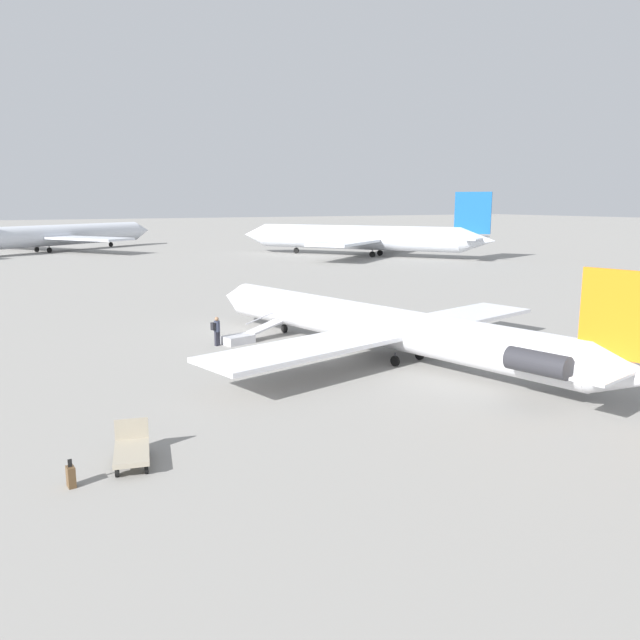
{
  "coord_description": "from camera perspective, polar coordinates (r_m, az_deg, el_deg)",
  "views": [
    {
      "loc": [
        -28.34,
        18.86,
        8.41
      ],
      "look_at": [
        3.42,
        1.56,
        1.55
      ],
      "focal_mm": 35.0,
      "sensor_mm": 36.0,
      "label": 1
    }
  ],
  "objects": [
    {
      "name": "passenger",
      "position": [
        37.35,
        -9.45,
        -0.84
      ],
      "size": [
        0.4,
        0.56,
        1.74
      ],
      "rotation": [
        0.0,
        0.0,
        -1.34
      ],
      "color": "#23232D",
      "rests_on": "ground"
    },
    {
      "name": "ground_plane",
      "position": [
        35.06,
        4.92,
        -3.17
      ],
      "size": [
        600.0,
        600.0,
        0.0
      ],
      "primitive_type": "plane",
      "color": "gray"
    },
    {
      "name": "boarding_stairs",
      "position": [
        38.11,
        -7.0,
        -1.54
      ],
      "size": [
        1.93,
        4.14,
        1.53
      ],
      "rotation": [
        0.0,
        0.0,
        -1.34
      ],
      "color": "#B2B2B7",
      "rests_on": "ground"
    },
    {
      "name": "airplane_far_right",
      "position": [
        117.47,
        -23.04,
        7.16
      ],
      "size": [
        30.98,
        39.05,
        9.35
      ],
      "rotation": [
        0.0,
        0.0,
        5.29
      ],
      "color": "silver",
      "rests_on": "ground"
    },
    {
      "name": "airplane_taxiing_distant",
      "position": [
        98.96,
        3.84,
        7.55
      ],
      "size": [
        36.81,
        29.46,
        9.84
      ],
      "rotation": [
        0.0,
        0.0,
        0.63
      ],
      "color": "silver",
      "rests_on": "ground"
    },
    {
      "name": "airplane_main",
      "position": [
        34.12,
        6.02,
        -0.6
      ],
      "size": [
        29.58,
        23.06,
        5.82
      ],
      "rotation": [
        0.0,
        0.0,
        0.23
      ],
      "color": "silver",
      "rests_on": "ground"
    },
    {
      "name": "luggage_cart",
      "position": [
        21.6,
        -16.83,
        -11.33
      ],
      "size": [
        2.39,
        1.56,
        1.22
      ],
      "rotation": [
        0.0,
        0.0,
        -0.23
      ],
      "color": "#9E937F",
      "rests_on": "ground"
    },
    {
      "name": "suitcase",
      "position": [
        20.61,
        -21.82,
        -13.15
      ],
      "size": [
        0.38,
        0.25,
        0.88
      ],
      "rotation": [
        0.0,
        0.0,
        0.09
      ],
      "color": "brown",
      "rests_on": "ground"
    }
  ]
}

